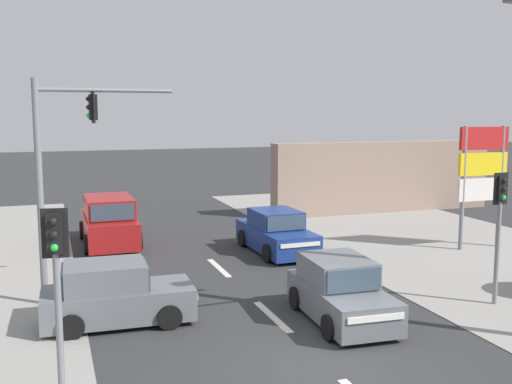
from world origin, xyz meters
TOP-DOWN VIEW (x-y plane):
  - ground_plane at (0.00, 0.00)m, footprint 140.00×140.00m
  - lane_dash_mid at (0.00, 3.00)m, footprint 0.20×2.40m
  - lane_dash_far at (0.00, 8.00)m, footprint 0.20×2.40m
  - traffic_signal_mast at (-4.89, 5.94)m, footprint 3.68×0.44m
  - pedestal_signal_right_kerb at (5.97, 1.91)m, footprint 0.44×0.29m
  - pedestal_signal_left_kerb at (-5.13, -0.30)m, footprint 0.44×0.30m
  - shopping_plaza_sign at (10.06, 7.51)m, footprint 2.10×0.16m
  - shopfront_wall_far at (11.00, 16.00)m, footprint 12.00×1.00m
  - sedan_receding_far at (2.59, 9.46)m, footprint 1.97×4.28m
  - hatchback_oncoming_mid at (1.51, 2.25)m, footprint 1.93×3.72m
  - suv_oncoming_near at (-3.08, 12.72)m, footprint 2.07×4.55m
  - hatchback_kerbside_parked at (-3.80, 3.80)m, footprint 3.69×1.88m

SIDE VIEW (x-z plane):
  - ground_plane at x=0.00m, z-range 0.00..0.00m
  - lane_dash_mid at x=0.00m, z-range 0.00..0.01m
  - lane_dash_far at x=0.00m, z-range 0.00..0.01m
  - hatchback_oncoming_mid at x=1.51m, z-range -0.06..1.47m
  - hatchback_kerbside_parked at x=-3.80m, z-range -0.06..1.47m
  - sedan_receding_far at x=2.59m, z-range -0.08..1.48m
  - suv_oncoming_near at x=-3.08m, z-range -0.06..1.83m
  - shopfront_wall_far at x=11.00m, z-range 0.00..3.60m
  - pedestal_signal_right_kerb at x=5.97m, z-range 0.64..4.20m
  - pedestal_signal_left_kerb at x=-5.13m, z-range 0.64..4.20m
  - shopping_plaza_sign at x=10.06m, z-range 0.68..5.28m
  - traffic_signal_mast at x=-4.89m, z-range 0.83..6.83m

